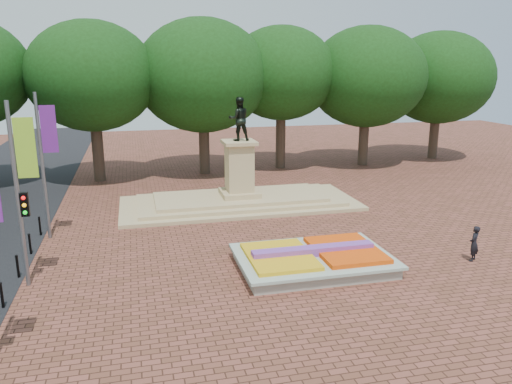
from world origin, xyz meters
TOP-DOWN VIEW (x-y plane):
  - ground at (0.00, 0.00)m, footprint 90.00×90.00m
  - flower_bed at (1.03, -2.00)m, footprint 6.30×4.30m
  - monument at (0.00, 8.00)m, footprint 14.00×6.00m
  - tree_row_back at (2.33, 18.00)m, footprint 44.80×8.80m
  - banner_poles at (-10.08, -1.31)m, footprint 0.88×11.17m
  - bollard_row at (-10.70, -1.50)m, footprint 0.12×13.12m
  - pedestrian at (7.95, -2.94)m, footprint 0.67×0.65m

SIDE VIEW (x-z plane):
  - ground at x=0.00m, z-range 0.00..0.00m
  - flower_bed at x=1.03m, z-range -0.08..0.83m
  - bollard_row at x=-10.70m, z-range 0.04..1.02m
  - pedestrian at x=7.95m, z-range 0.00..1.55m
  - monument at x=0.00m, z-range -2.32..4.09m
  - banner_poles at x=-10.08m, z-range 0.38..7.38m
  - tree_row_back at x=2.33m, z-range 1.46..11.89m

